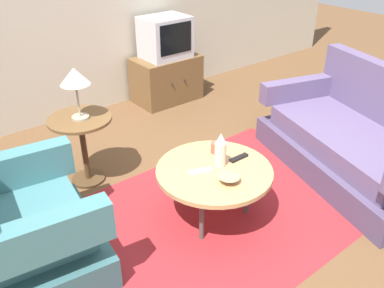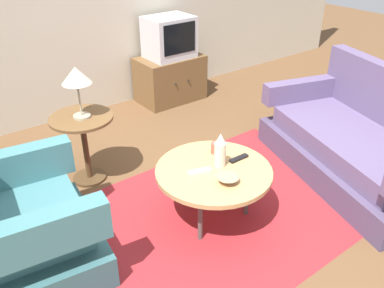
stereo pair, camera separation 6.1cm
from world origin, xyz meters
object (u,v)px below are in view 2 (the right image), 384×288
object	(u,v)px
armchair	(19,230)
television	(169,37)
couch	(360,145)
vase	(220,150)
side_table	(84,135)
mug	(217,148)
bowl	(228,180)
tv_remote_dark	(239,158)
table_lamp	(76,78)
tv_stand	(170,79)
tv_remote_silver	(200,171)
coffee_table	(214,173)

from	to	relation	value
armchair	television	distance (m)	3.01
couch	vase	world-z (taller)	couch
armchair	side_table	world-z (taller)	armchair
mug	bowl	xyz separation A→B (m)	(-0.21, -0.36, -0.02)
tv_remote_dark	table_lamp	bearing A→B (deg)	126.36
tv_stand	table_lamp	world-z (taller)	table_lamp
side_table	tv_remote_dark	bearing A→B (deg)	-54.26
tv_remote_silver	couch	bearing A→B (deg)	6.26
couch	table_lamp	distance (m)	2.50
couch	vase	xyz separation A→B (m)	(-1.37, 0.33, 0.28)
armchair	tv_stand	bearing A→B (deg)	133.95
tv_remote_dark	tv_remote_silver	bearing A→B (deg)	173.90
television	vase	xyz separation A→B (m)	(-1.00, -2.10, -0.23)
table_lamp	coffee_table	bearing A→B (deg)	-63.19
armchair	coffee_table	xyz separation A→B (m)	(1.33, -0.36, 0.10)
mug	tv_remote_silver	xyz separation A→B (m)	(-0.28, -0.15, -0.03)
table_lamp	mug	bearing A→B (deg)	-51.33
coffee_table	couch	bearing A→B (deg)	-12.49
television	table_lamp	size ratio (longest dim) A/B	1.26
couch	bowl	distance (m)	1.49
tv_stand	vase	world-z (taller)	vase
vase	table_lamp	bearing A→B (deg)	120.06
coffee_table	television	bearing A→B (deg)	63.20
couch	tv_remote_dark	distance (m)	1.25
side_table	television	distance (m)	1.95
vase	television	bearing A→B (deg)	64.57
side_table	couch	bearing A→B (deg)	-35.21
table_lamp	tv_remote_dark	world-z (taller)	table_lamp
tv_stand	vase	bearing A→B (deg)	-115.38
side_table	mug	xyz separation A→B (m)	(0.72, -0.90, 0.04)
table_lamp	bowl	world-z (taller)	table_lamp
couch	table_lamp	world-z (taller)	table_lamp
coffee_table	tv_remote_silver	bearing A→B (deg)	165.10
armchair	couch	world-z (taller)	couch
tv_stand	television	xyz separation A→B (m)	(-0.00, -0.00, 0.52)
armchair	vase	xyz separation A→B (m)	(1.40, -0.35, 0.25)
armchair	television	world-z (taller)	television
coffee_table	table_lamp	world-z (taller)	table_lamp
television	table_lamp	bearing A→B (deg)	-146.84
bowl	armchair	bearing A→B (deg)	156.96
armchair	tv_remote_silver	size ratio (longest dim) A/B	5.91
side_table	mug	world-z (taller)	side_table
side_table	tv_stand	bearing A→B (deg)	32.85
couch	vase	distance (m)	1.44
couch	tv_remote_dark	xyz separation A→B (m)	(-1.20, 0.31, 0.16)
vase	side_table	bearing A→B (deg)	119.90
mug	couch	bearing A→B (deg)	-21.32
side_table	bowl	distance (m)	1.37
television	tv_remote_silver	size ratio (longest dim) A/B	3.06
coffee_table	tv_remote_silver	xyz separation A→B (m)	(-0.11, 0.03, 0.04)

